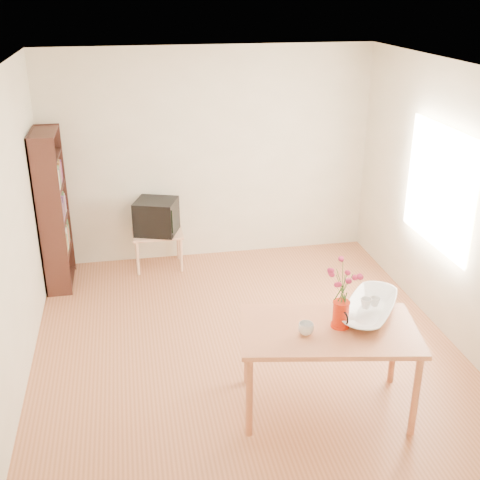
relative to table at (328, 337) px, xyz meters
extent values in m
plane|color=#A9603C|center=(-0.46, 0.98, -0.67)|extent=(4.50, 4.50, 0.00)
plane|color=white|center=(-0.46, 0.98, 1.93)|extent=(4.50, 4.50, 0.00)
plane|color=beige|center=(-0.46, 3.23, 0.63)|extent=(4.00, 0.00, 4.00)
plane|color=beige|center=(-0.46, -1.27, 0.63)|extent=(4.00, 0.00, 4.00)
plane|color=beige|center=(-2.46, 0.98, 0.63)|extent=(0.00, 4.50, 4.50)
plane|color=beige|center=(1.54, 0.98, 0.63)|extent=(0.00, 4.50, 4.50)
plane|color=white|center=(1.52, 1.28, 0.73)|extent=(0.00, 1.30, 1.30)
cube|color=#BF6941|center=(0.00, 0.00, 0.06)|extent=(1.50, 1.02, 0.04)
cylinder|color=#BF6941|center=(-0.68, -0.22, -0.31)|extent=(0.06, 0.06, 0.71)
cylinder|color=#BF6941|center=(0.56, -0.44, -0.31)|extent=(0.06, 0.06, 0.71)
cylinder|color=#BF6941|center=(-0.56, 0.44, -0.31)|extent=(0.06, 0.06, 0.71)
cylinder|color=#BF6941|center=(0.68, 0.22, -0.31)|extent=(0.06, 0.06, 0.71)
cube|color=tan|center=(-1.16, 2.95, -0.22)|extent=(0.60, 0.45, 0.03)
cylinder|color=tan|center=(-1.42, 2.77, -0.45)|extent=(0.04, 0.04, 0.43)
cylinder|color=tan|center=(-0.90, 2.77, -0.45)|extent=(0.04, 0.04, 0.43)
cylinder|color=tan|center=(-1.42, 3.14, -0.45)|extent=(0.04, 0.04, 0.43)
cylinder|color=tan|center=(-0.90, 3.14, -0.45)|extent=(0.04, 0.04, 0.43)
cube|color=black|center=(-2.31, 2.40, 0.23)|extent=(0.28, 0.02, 1.80)
cube|color=black|center=(-2.31, 3.07, 0.23)|extent=(0.28, 0.03, 1.80)
cube|color=black|center=(-2.45, 2.73, 0.23)|extent=(0.02, 0.70, 1.80)
cube|color=black|center=(-2.31, 2.73, -0.63)|extent=(0.27, 0.65, 0.02)
cube|color=black|center=(-2.31, 2.73, -0.27)|extent=(0.27, 0.65, 0.02)
cube|color=black|center=(-2.31, 2.73, 0.11)|extent=(0.27, 0.65, 0.02)
cube|color=black|center=(-2.31, 2.73, 0.49)|extent=(0.27, 0.65, 0.02)
cube|color=black|center=(-2.31, 2.73, 0.85)|extent=(0.27, 0.65, 0.02)
cube|color=black|center=(-2.31, 2.73, 1.11)|extent=(0.27, 0.65, 0.02)
cylinder|color=red|center=(0.09, 0.01, 0.19)|extent=(0.13, 0.13, 0.21)
cylinder|color=red|center=(0.09, 0.01, 0.10)|extent=(0.15, 0.15, 0.02)
cylinder|color=red|center=(0.09, 0.01, 0.30)|extent=(0.13, 0.13, 0.01)
cone|color=red|center=(0.09, -0.05, 0.27)|extent=(0.05, 0.07, 0.06)
torus|color=black|center=(0.10, 0.09, 0.20)|extent=(0.02, 0.10, 0.10)
imported|color=white|center=(-0.20, -0.05, 0.13)|extent=(0.13, 0.13, 0.09)
imported|color=white|center=(0.41, 0.17, 0.34)|extent=(0.75, 0.75, 0.51)
imported|color=white|center=(0.37, 0.17, 0.29)|extent=(0.11, 0.11, 0.07)
imported|color=white|center=(0.45, 0.19, 0.29)|extent=(0.09, 0.09, 0.07)
cube|color=black|center=(-1.16, 2.95, 0.00)|extent=(0.58, 0.56, 0.41)
cube|color=black|center=(-1.16, 3.03, 0.02)|extent=(0.39, 0.33, 0.29)
cube|color=black|center=(-1.16, 2.73, 0.02)|extent=(0.35, 0.13, 0.29)
camera|label=1|loc=(-1.45, -3.85, 2.56)|focal=45.00mm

